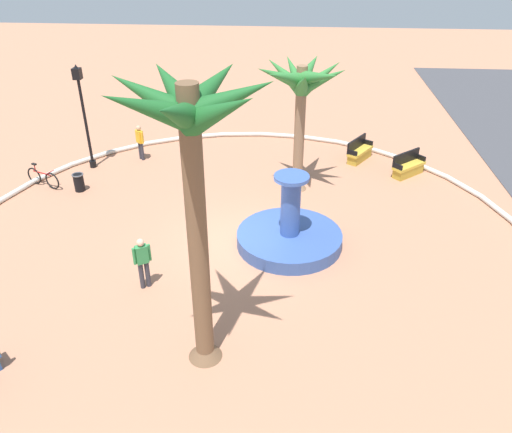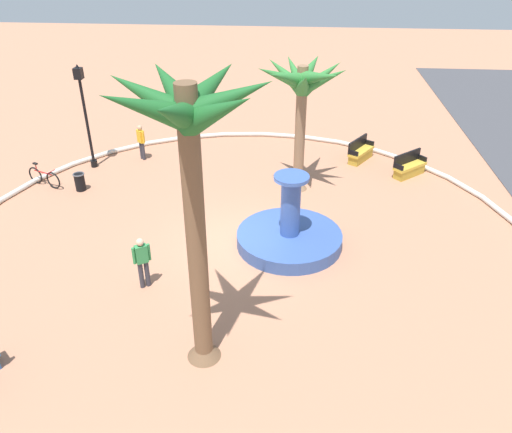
% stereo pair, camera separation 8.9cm
% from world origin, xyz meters
% --- Properties ---
extents(ground_plane, '(80.00, 80.00, 0.00)m').
position_xyz_m(ground_plane, '(0.00, 0.00, 0.00)').
color(ground_plane, tan).
extents(plaza_curb, '(19.56, 19.56, 0.20)m').
position_xyz_m(plaza_curb, '(0.00, 0.00, 0.10)').
color(plaza_curb, silver).
rests_on(plaza_curb, ground).
extents(fountain, '(3.48, 3.48, 2.55)m').
position_xyz_m(fountain, '(0.09, 1.59, 0.35)').
color(fountain, '#38569E').
rests_on(fountain, ground).
extents(palm_tree_near_fountain, '(3.38, 3.42, 7.09)m').
position_xyz_m(palm_tree_near_fountain, '(5.24, -0.39, 5.35)').
color(palm_tree_near_fountain, brown).
rests_on(palm_tree_near_fountain, ground).
extents(palm_tree_by_curb, '(3.47, 3.46, 5.16)m').
position_xyz_m(palm_tree_by_curb, '(-4.03, 1.82, 4.07)').
color(palm_tree_by_curb, '#8E6B4C').
rests_on(palm_tree_by_curb, ground).
extents(bench_east, '(1.43, 1.54, 1.00)m').
position_xyz_m(bench_east, '(-5.66, 6.46, 0.35)').
color(bench_east, gold).
rests_on(bench_east, ground).
extents(bench_north, '(1.61, 1.29, 1.00)m').
position_xyz_m(bench_north, '(-7.08, 4.56, 0.35)').
color(bench_north, gold).
rests_on(bench_north, ground).
extents(lamppost, '(0.32, 0.32, 4.44)m').
position_xyz_m(lamppost, '(-5.42, -7.10, 2.60)').
color(lamppost, black).
rests_on(lamppost, ground).
extents(trash_bin, '(0.46, 0.46, 0.73)m').
position_xyz_m(trash_bin, '(-3.19, -6.82, 0.39)').
color(trash_bin, black).
rests_on(trash_bin, ground).
extents(bicycle_red_frame, '(0.74, 1.61, 0.94)m').
position_xyz_m(bicycle_red_frame, '(-3.44, -8.40, 0.38)').
color(bicycle_red_frame, black).
rests_on(bicycle_red_frame, ground).
extents(person_cyclist_helmet, '(0.39, 0.41, 1.60)m').
position_xyz_m(person_cyclist_helmet, '(-6.41, -5.19, 0.89)').
color(person_cyclist_helmet, '#33333D').
rests_on(person_cyclist_helmet, ground).
extents(person_pedestrian_stroll, '(0.35, 0.46, 1.66)m').
position_xyz_m(person_pedestrian_stroll, '(2.66, -2.58, 0.93)').
color(person_pedestrian_stroll, '#33333D').
rests_on(person_pedestrian_stroll, ground).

